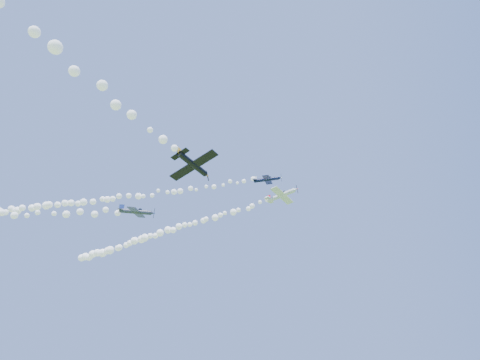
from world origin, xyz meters
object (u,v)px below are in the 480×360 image
(plane_white, at_px, (282,195))
(plane_navy, at_px, (267,179))
(plane_grey, at_px, (137,212))
(plane_black, at_px, (193,165))

(plane_white, height_order, plane_navy, plane_navy)
(plane_white, relative_size, plane_grey, 1.07)
(plane_white, bearing_deg, plane_black, -82.90)
(plane_grey, bearing_deg, plane_navy, 6.83)
(plane_grey, distance_m, plane_black, 31.93)
(plane_white, xyz_separation_m, plane_black, (-5.72, -36.88, -15.05))
(plane_black, bearing_deg, plane_grey, 59.55)
(plane_white, distance_m, plane_navy, 5.27)
(plane_black, bearing_deg, plane_navy, 8.64)
(plane_navy, height_order, plane_black, plane_navy)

